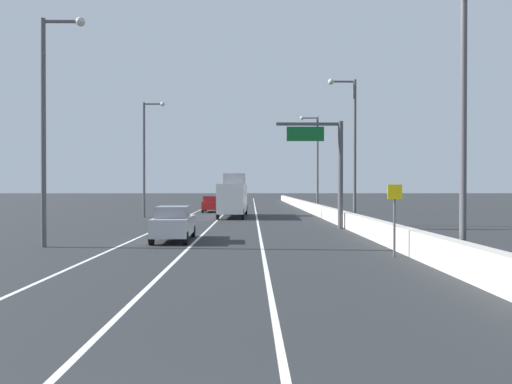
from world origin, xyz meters
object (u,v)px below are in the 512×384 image
at_px(lamp_post_right_third, 315,158).
at_px(car_red_1, 211,204).
at_px(lamp_post_left_mid, 146,152).
at_px(speed_advisory_sign, 394,214).
at_px(lamp_post_left_near, 48,116).
at_px(car_silver_2, 174,223).
at_px(overhead_sign_gantry, 330,161).
at_px(car_black_0, 226,199).
at_px(box_truck, 233,197).
at_px(lamp_post_right_near, 457,92).
at_px(lamp_post_right_second, 352,142).

xyz_separation_m(lamp_post_right_third, car_red_1, (-12.09, 0.76, -5.35)).
bearing_deg(lamp_post_left_mid, speed_advisory_sign, -58.26).
xyz_separation_m(speed_advisory_sign, lamp_post_left_mid, (-15.96, 25.81, 4.53)).
xyz_separation_m(lamp_post_left_near, lamp_post_left_mid, (-0.27, 22.46, 0.00)).
bearing_deg(car_silver_2, speed_advisory_sign, -30.48).
height_order(overhead_sign_gantry, car_red_1, overhead_sign_gantry).
bearing_deg(car_black_0, box_truck, -85.64).
bearing_deg(car_red_1, car_black_0, 89.09).
bearing_deg(box_truck, car_silver_2, -96.70).
bearing_deg(car_red_1, speed_advisory_sign, -73.32).
bearing_deg(lamp_post_left_near, overhead_sign_gantry, 33.50).
height_order(speed_advisory_sign, lamp_post_right_near, lamp_post_right_near).
xyz_separation_m(lamp_post_left_near, car_black_0, (5.44, 56.76, -5.33)).
xyz_separation_m(overhead_sign_gantry, lamp_post_left_mid, (-15.52, 12.36, 1.57)).
height_order(lamp_post_left_mid, car_red_1, lamp_post_left_mid).
bearing_deg(car_silver_2, box_truck, 83.30).
bearing_deg(speed_advisory_sign, lamp_post_right_near, -61.97).
distance_m(lamp_post_left_near, car_red_1, 33.02).
bearing_deg(car_red_1, lamp_post_left_near, -98.91).
height_order(speed_advisory_sign, car_red_1, speed_advisory_sign).
bearing_deg(lamp_post_right_second, lamp_post_right_third, 90.57).
bearing_deg(lamp_post_left_mid, car_silver_2, -73.58).
bearing_deg(box_truck, lamp_post_left_mid, -174.89).
distance_m(lamp_post_left_mid, car_black_0, 35.17).
bearing_deg(lamp_post_left_near, speed_advisory_sign, -12.04).
distance_m(overhead_sign_gantry, lamp_post_left_mid, 19.91).
xyz_separation_m(car_black_0, car_silver_2, (0.14, -54.15, -0.02)).
bearing_deg(speed_advisory_sign, lamp_post_right_third, 87.62).
xyz_separation_m(speed_advisory_sign, car_silver_2, (-10.11, 5.95, -0.82)).
height_order(overhead_sign_gantry, lamp_post_right_second, lamp_post_right_second).
bearing_deg(car_silver_2, car_black_0, 90.15).
bearing_deg(lamp_post_right_second, box_truck, 131.66).
relative_size(lamp_post_right_second, lamp_post_left_near, 1.00).
relative_size(lamp_post_right_near, lamp_post_left_near, 1.00).
bearing_deg(lamp_post_right_third, lamp_post_right_near, -90.05).
bearing_deg(lamp_post_left_near, car_red_1, 81.09).
relative_size(lamp_post_left_near, car_silver_2, 2.31).
bearing_deg(lamp_post_left_mid, lamp_post_right_third, 27.27).
bearing_deg(overhead_sign_gantry, lamp_post_right_near, -83.43).
distance_m(speed_advisory_sign, box_truck, 27.64).
height_order(speed_advisory_sign, lamp_post_right_second, lamp_post_right_second).
distance_m(car_black_0, car_silver_2, 54.15).
relative_size(overhead_sign_gantry, lamp_post_left_near, 0.68).
relative_size(lamp_post_right_second, car_black_0, 2.63).
xyz_separation_m(speed_advisory_sign, car_black_0, (-10.26, 60.10, -0.80)).
xyz_separation_m(lamp_post_left_mid, car_silver_2, (5.85, -19.86, -5.35)).
relative_size(lamp_post_right_second, box_truck, 1.19).
xyz_separation_m(lamp_post_left_near, box_truck, (8.00, 23.20, -4.34)).
height_order(lamp_post_right_second, car_silver_2, lamp_post_right_second).
xyz_separation_m(overhead_sign_gantry, box_truck, (-7.25, 13.10, -2.77)).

